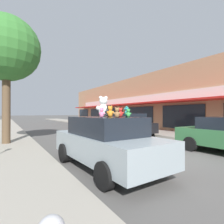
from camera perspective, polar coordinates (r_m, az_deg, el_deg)
name	(u,v)px	position (r m, az deg, el deg)	size (l,w,h in m)	color
ground_plane	(168,158)	(7.30, 17.92, -13.97)	(260.00, 260.00, 0.00)	#514F4C
storefront_row	(174,103)	(23.37, 19.49, 2.64)	(12.92, 37.13, 5.85)	tan
plush_art_car	(106,141)	(5.59, -2.05, -9.48)	(2.12, 4.41, 1.60)	#8C999E
teddy_bear_giant	(103,107)	(5.95, -2.86, 1.73)	(0.52, 0.34, 0.70)	white
teddy_bear_teal	(127,112)	(5.51, 4.76, 0.09)	(0.22, 0.24, 0.34)	teal
teddy_bear_green	(128,113)	(5.35, 5.35, -0.36)	(0.18, 0.16, 0.25)	green
teddy_bear_red	(120,112)	(5.53, 2.79, -0.12)	(0.22, 0.19, 0.30)	red
teddy_bear_orange	(110,112)	(5.23, -0.60, 0.11)	(0.20, 0.25, 0.34)	orange
teddy_bear_pink	(102,113)	(4.60, -3.38, -0.27)	(0.15, 0.20, 0.27)	pink
teddy_bear_black	(109,111)	(5.70, -0.95, 0.31)	(0.29, 0.22, 0.39)	black
teddy_bear_brown	(117,113)	(4.58, 1.63, -0.22)	(0.21, 0.15, 0.27)	olive
teddy_bear_yellow	(110,112)	(6.50, -0.55, -0.06)	(0.24, 0.16, 0.32)	yellow
parked_car_far_center	(129,124)	(13.41, 5.67, -4.05)	(2.02, 4.21, 1.69)	black
street_tree	(6,49)	(11.07, -31.21, 17.13)	(3.37, 3.37, 6.61)	brown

